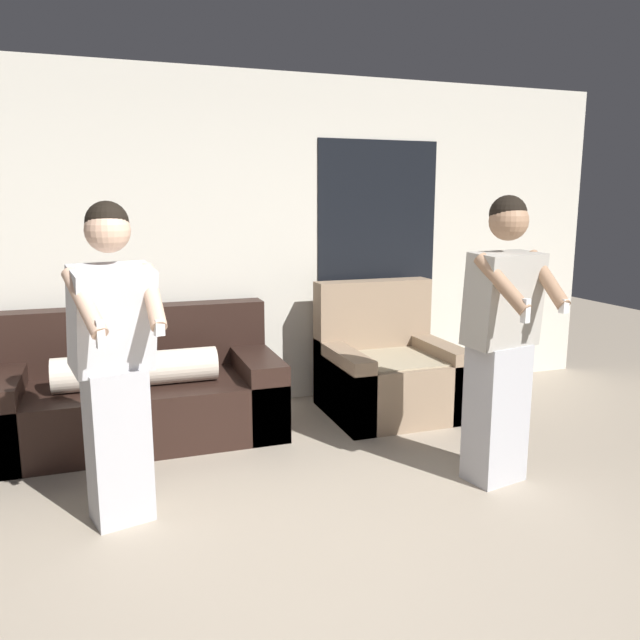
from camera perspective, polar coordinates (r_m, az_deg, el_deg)
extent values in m
plane|color=tan|center=(2.79, 4.91, -26.49)|extent=(14.00, 14.00, 0.00)
cube|color=beige|center=(5.13, -8.80, 6.91)|extent=(6.97, 0.06, 2.70)
cube|color=black|center=(5.49, 5.30, 9.33)|extent=(1.10, 0.01, 1.30)
cube|color=black|center=(4.72, -16.28, -7.87)|extent=(2.02, 0.95, 0.42)
cube|color=black|center=(4.95, -16.79, -1.57)|extent=(2.02, 0.22, 0.49)
cube|color=black|center=(4.75, -26.93, -7.64)|extent=(0.28, 0.95, 0.56)
cube|color=black|center=(4.81, -5.88, -6.25)|extent=(0.28, 0.95, 0.56)
cylinder|color=beige|center=(4.51, -16.41, -4.35)|extent=(1.10, 0.24, 0.24)
cube|color=#937A60|center=(5.06, 6.41, -5.97)|extent=(0.99, 0.91, 0.47)
cube|color=#937A60|center=(5.25, 4.86, 0.53)|extent=(0.99, 0.20, 0.57)
cube|color=#937A60|center=(4.89, 2.10, -5.89)|extent=(0.18, 0.91, 0.57)
cube|color=#937A60|center=(5.23, 10.46, -4.95)|extent=(0.18, 0.91, 0.57)
cube|color=tan|center=(4.95, 6.69, -3.45)|extent=(0.84, 0.73, 0.01)
cube|color=#B2B2B7|center=(3.53, -17.95, -10.83)|extent=(0.35, 0.31, 0.84)
cube|color=silver|center=(3.31, -18.48, 0.08)|extent=(0.46, 0.42, 0.57)
sphere|color=#DBAD8E|center=(3.24, -18.86, 7.76)|extent=(0.22, 0.22, 0.22)
sphere|color=black|center=(3.25, -18.90, 8.45)|extent=(0.21, 0.21, 0.21)
cylinder|color=#DBAD8E|center=(3.11, -20.74, 1.51)|extent=(0.22, 0.36, 0.32)
cube|color=white|center=(3.00, -19.45, -1.23)|extent=(0.04, 0.04, 0.13)
cylinder|color=#DBAD8E|center=(3.20, -15.08, 2.08)|extent=(0.11, 0.36, 0.32)
cube|color=white|center=(3.07, -14.49, -0.66)|extent=(0.05, 0.05, 0.08)
cube|color=#B2B2B7|center=(3.97, 15.79, -8.17)|extent=(0.37, 0.30, 0.85)
cube|color=#ADA89E|center=(3.79, 16.44, 1.83)|extent=(0.48, 0.34, 0.56)
sphere|color=#A37A5B|center=(3.75, 16.88, 8.66)|extent=(0.22, 0.22, 0.22)
sphere|color=black|center=(3.76, 16.82, 9.27)|extent=(0.21, 0.21, 0.21)
cylinder|color=#A37A5B|center=(3.55, 16.31, 3.22)|extent=(0.21, 0.36, 0.32)
cube|color=white|center=(3.49, 18.29, 0.81)|extent=(0.04, 0.04, 0.13)
cylinder|color=#A37A5B|center=(3.82, 20.04, 3.51)|extent=(0.09, 0.36, 0.32)
cube|color=white|center=(3.72, 21.41, 1.22)|extent=(0.05, 0.04, 0.08)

